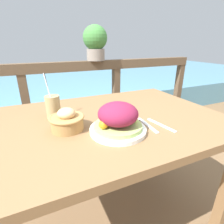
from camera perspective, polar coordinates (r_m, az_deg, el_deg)
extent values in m
plane|color=brown|center=(1.45, -0.34, -30.40)|extent=(12.00, 12.00, 0.00)
cube|color=olive|center=(0.98, -0.44, -2.80)|extent=(1.25, 0.89, 0.04)
cube|color=olive|center=(1.45, -29.00, -14.22)|extent=(0.06, 0.06, 0.72)
cube|color=olive|center=(1.71, 11.95, -6.23)|extent=(0.06, 0.06, 0.72)
cube|color=brown|center=(1.75, -12.61, 14.34)|extent=(2.80, 0.08, 0.09)
cube|color=brown|center=(1.84, -25.26, -2.79)|extent=(0.07, 0.07, 0.89)
cube|color=brown|center=(2.01, 1.26, 1.35)|extent=(0.07, 0.07, 0.89)
cube|color=brown|center=(2.52, 20.34, 4.20)|extent=(0.07, 0.07, 0.89)
cube|color=#568EA8|center=(4.32, -19.01, 7.96)|extent=(12.00, 4.00, 0.42)
cylinder|color=white|center=(0.81, 1.92, -5.81)|extent=(0.26, 0.26, 0.02)
cylinder|color=#A8C66B|center=(0.81, 1.93, -4.61)|extent=(0.22, 0.22, 0.02)
ellipsoid|color=maroon|center=(0.78, 1.99, -0.58)|extent=(0.18, 0.18, 0.10)
sphere|color=orange|center=(0.83, 6.89, -1.87)|extent=(0.04, 0.04, 0.04)
sphere|color=orange|center=(0.75, -2.83, -4.10)|extent=(0.04, 0.04, 0.04)
cylinder|color=tan|center=(1.00, -18.66, 1.60)|extent=(0.08, 0.08, 0.12)
cylinder|color=white|center=(0.97, -19.77, 5.54)|extent=(0.03, 0.06, 0.21)
cylinder|color=black|center=(0.98, -19.81, 5.52)|extent=(0.02, 0.07, 0.21)
cylinder|color=#AD7F47|center=(0.85, -14.39, -3.52)|extent=(0.15, 0.15, 0.07)
torus|color=#AD7F47|center=(0.84, -14.58, -1.71)|extent=(0.16, 0.16, 0.01)
ellipsoid|color=#DBB77A|center=(0.83, -14.71, -0.40)|extent=(0.08, 0.08, 0.05)
cylinder|color=gray|center=(1.81, -5.36, 18.12)|extent=(0.17, 0.17, 0.11)
sphere|color=#3D7A38|center=(1.80, -5.54, 22.99)|extent=(0.23, 0.23, 0.23)
cube|color=silver|center=(0.89, 11.52, -4.21)|extent=(0.03, 0.18, 0.00)
cube|color=silver|center=(0.91, 15.73, -4.11)|extent=(0.05, 0.18, 0.00)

